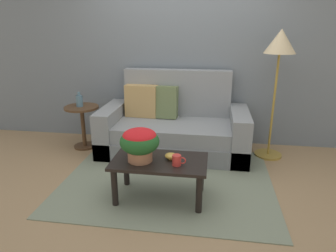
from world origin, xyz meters
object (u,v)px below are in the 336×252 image
coffee_table (160,167)px  table_vase (79,101)px  snack_bowl (171,156)px  couch (173,128)px  coffee_mug (177,160)px  floor_lamp (279,53)px  potted_plant (140,142)px  side_table (83,119)px

coffee_table → table_vase: 1.80m
snack_bowl → couch: bearing=96.7°
coffee_mug → snack_bowl: bearing=121.9°
floor_lamp → couch: bearing=-179.6°
couch → snack_bowl: size_ratio=16.67×
coffee_table → potted_plant: 0.33m
couch → snack_bowl: 1.22m
couch → snack_bowl: couch is taller
couch → side_table: size_ratio=3.24×
floor_lamp → table_vase: size_ratio=8.09×
couch → coffee_table: couch is taller
table_vase → floor_lamp: bearing=1.8°
potted_plant → coffee_mug: potted_plant is taller
couch → coffee_mug: bearing=-80.7°
coffee_table → table_vase: table_vase is taller
couch → snack_bowl: (0.14, -1.20, 0.13)m
side_table → table_vase: size_ratio=2.99×
potted_plant → table_vase: size_ratio=1.88×
floor_lamp → coffee_mug: size_ratio=12.48×
side_table → coffee_table: bearing=-41.9°
couch → coffee_mug: couch is taller
side_table → snack_bowl: size_ratio=5.14×
couch → coffee_table: (0.03, -1.24, 0.02)m
couch → coffee_table: bearing=-88.4°
coffee_table → floor_lamp: size_ratio=0.57×
couch → side_table: (-1.27, -0.07, 0.09)m
floor_lamp → potted_plant: size_ratio=4.30×
potted_plant → snack_bowl: bearing=14.7°
potted_plant → side_table: bearing=132.8°
coffee_table → snack_bowl: (0.11, 0.04, 0.11)m
side_table → table_vase: (-0.02, -0.00, 0.27)m
side_table → potted_plant: 1.67m
floor_lamp → snack_bowl: 1.90m
side_table → potted_plant: bearing=-47.2°
side_table → potted_plant: size_ratio=1.59×
side_table → potted_plant: (1.12, -1.21, 0.20)m
snack_bowl → table_vase: table_vase is taller
table_vase → coffee_mug: bearing=-39.8°
couch → floor_lamp: 1.65m
snack_bowl → table_vase: (-1.43, 1.13, 0.23)m
couch → side_table: couch is taller
coffee_table → potted_plant: potted_plant is taller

